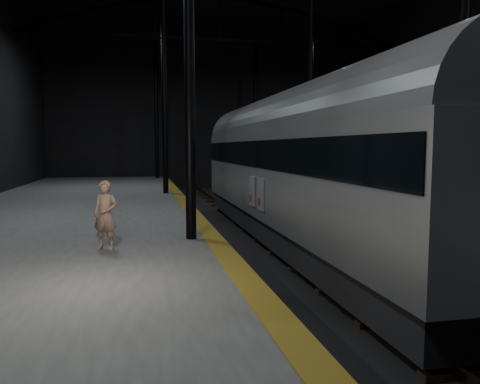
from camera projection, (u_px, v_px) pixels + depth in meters
name	position (u px, v px, depth m)	size (l,w,h in m)	color
ground	(286.00, 240.00, 16.59)	(44.00, 44.00, 0.00)	black
platform_left	(63.00, 235.00, 14.99)	(9.00, 43.80, 1.00)	#4C4C4A
platform_right	(472.00, 220.00, 18.09)	(9.00, 43.80, 1.00)	#4C4C4A
tactile_strip	(195.00, 215.00, 15.82)	(0.50, 43.80, 0.01)	brown
track	(286.00, 239.00, 16.58)	(2.40, 43.00, 0.24)	#3F3328
train	(295.00, 162.00, 15.50)	(2.84, 18.95, 5.07)	#9A9DA2
woman	(105.00, 215.00, 10.51)	(0.57, 0.37, 1.56)	tan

